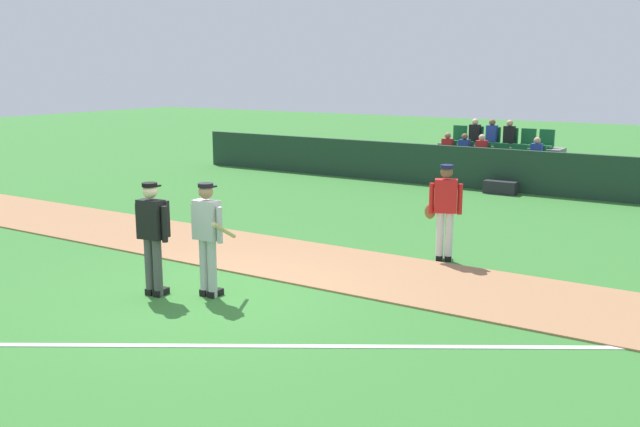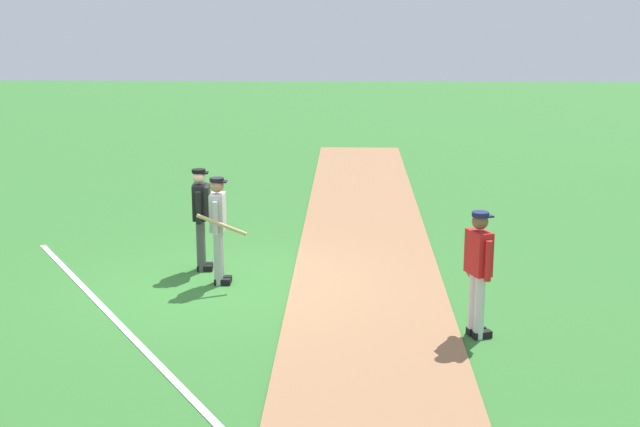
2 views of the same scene
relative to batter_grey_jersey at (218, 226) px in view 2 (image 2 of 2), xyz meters
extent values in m
plane|color=#33702D|center=(-0.06, -0.03, -0.97)|extent=(80.00, 80.00, 0.00)
cube|color=#9E704C|center=(-0.06, 2.41, -0.95)|extent=(28.00, 2.48, 0.03)
cube|color=white|center=(2.94, -0.53, -0.96)|extent=(10.24, 6.42, 0.01)
cylinder|color=#B2B2B2|center=(-0.09, -0.01, -0.52)|extent=(0.14, 0.14, 0.90)
cylinder|color=#B2B2B2|center=(0.07, -0.01, -0.52)|extent=(0.14, 0.14, 0.90)
cube|color=black|center=(-0.09, 0.05, -0.92)|extent=(0.12, 0.26, 0.10)
cube|color=black|center=(0.07, 0.05, -0.92)|extent=(0.12, 0.26, 0.10)
cube|color=#B2B2B2|center=(-0.01, -0.01, 0.23)|extent=(0.40, 0.22, 0.60)
cylinder|color=#B2B2B2|center=(-0.26, -0.01, 0.18)|extent=(0.09, 0.09, 0.55)
cylinder|color=#B2B2B2|center=(0.24, -0.01, 0.18)|extent=(0.09, 0.09, 0.55)
sphere|color=#9E7051|center=(-0.01, -0.01, 0.66)|extent=(0.22, 0.22, 0.22)
cylinder|color=black|center=(-0.01, -0.01, 0.76)|extent=(0.23, 0.23, 0.06)
cube|color=black|center=(-0.01, 0.09, 0.73)|extent=(0.18, 0.12, 0.02)
cylinder|color=tan|center=(0.24, 0.09, 0.08)|extent=(0.29, 0.78, 0.41)
cylinder|color=#4C4C4C|center=(-0.82, -0.43, -0.52)|extent=(0.14, 0.14, 0.90)
cylinder|color=#4C4C4C|center=(-0.66, -0.42, -0.52)|extent=(0.14, 0.14, 0.90)
cube|color=black|center=(-0.82, -0.37, -0.92)|extent=(0.14, 0.27, 0.10)
cube|color=black|center=(-0.67, -0.36, -0.92)|extent=(0.14, 0.27, 0.10)
cube|color=black|center=(-0.74, -0.42, 0.23)|extent=(0.42, 0.25, 0.60)
cylinder|color=black|center=(-0.99, -0.45, 0.18)|extent=(0.09, 0.09, 0.55)
cylinder|color=black|center=(-0.49, -0.40, 0.18)|extent=(0.09, 0.09, 0.55)
sphere|color=beige|center=(-0.74, -0.42, 0.66)|extent=(0.22, 0.22, 0.22)
cylinder|color=black|center=(-0.74, -0.42, 0.76)|extent=(0.23, 0.23, 0.06)
cube|color=black|center=(-0.75, -0.32, 0.73)|extent=(0.19, 0.14, 0.02)
cube|color=black|center=(-0.75, -0.29, 0.23)|extent=(0.45, 0.12, 0.56)
cylinder|color=silver|center=(2.15, 3.82, -0.52)|extent=(0.14, 0.14, 0.90)
cylinder|color=silver|center=(2.29, 3.88, -0.52)|extent=(0.14, 0.14, 0.90)
cube|color=black|center=(2.12, 3.88, -0.92)|extent=(0.21, 0.29, 0.10)
cube|color=black|center=(2.27, 3.94, -0.92)|extent=(0.21, 0.29, 0.10)
cube|color=red|center=(2.22, 3.85, 0.23)|extent=(0.45, 0.35, 0.60)
cylinder|color=red|center=(1.99, 3.76, 0.18)|extent=(0.09, 0.09, 0.55)
cylinder|color=red|center=(2.45, 3.95, 0.18)|extent=(0.09, 0.09, 0.55)
sphere|color=brown|center=(2.22, 3.85, 0.66)|extent=(0.22, 0.22, 0.22)
cylinder|color=#191E4C|center=(2.22, 3.85, 0.76)|extent=(0.23, 0.23, 0.06)
cube|color=#191E4C|center=(2.18, 3.94, 0.73)|extent=(0.21, 0.18, 0.02)
ellipsoid|color=brown|center=(1.95, 3.80, -0.07)|extent=(0.23, 0.19, 0.28)
camera|label=1|loc=(7.04, -7.87, 2.46)|focal=39.85mm
camera|label=2|loc=(13.40, 2.12, 3.42)|focal=48.43mm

